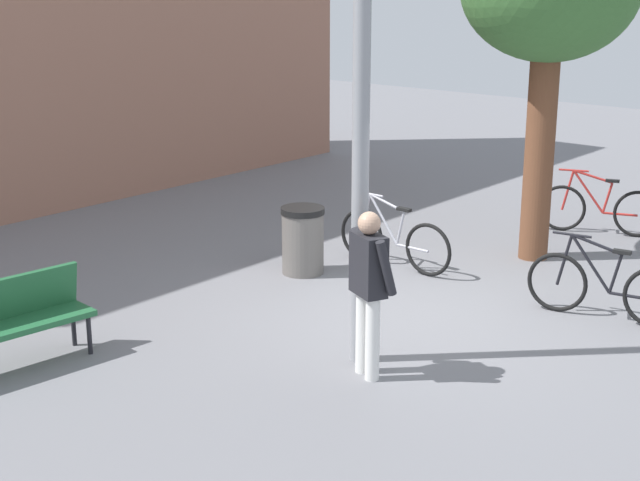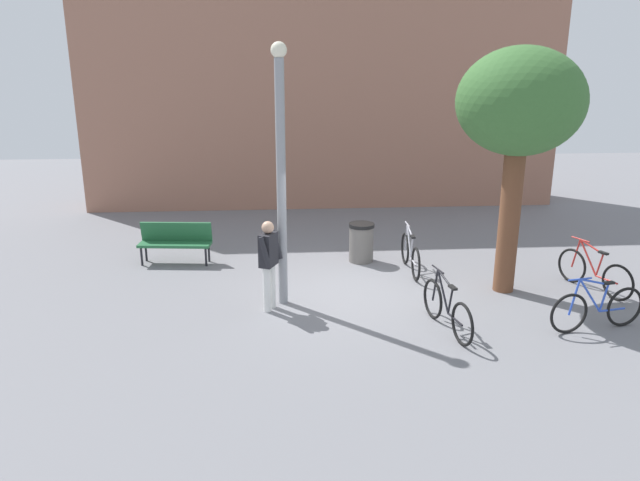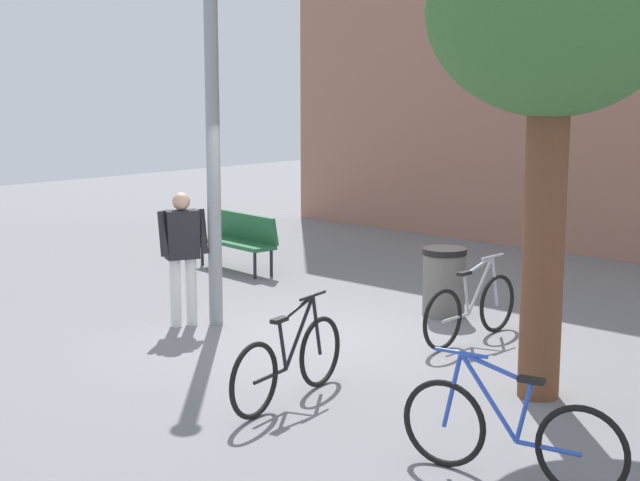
# 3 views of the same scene
# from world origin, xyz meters

# --- Properties ---
(ground_plane) EXTENTS (36.00, 36.00, 0.00)m
(ground_plane) POSITION_xyz_m (0.00, 0.00, 0.00)
(ground_plane) COLOR slate
(building_facade) EXTENTS (14.40, 2.00, 7.79)m
(building_facade) POSITION_xyz_m (0.00, 8.16, 3.90)
(building_facade) COLOR #9E6B56
(building_facade) RESTS_ON ground_plane
(lamppost) EXTENTS (0.28, 0.28, 4.69)m
(lamppost) POSITION_xyz_m (-1.38, -0.32, 2.56)
(lamppost) COLOR gray
(lamppost) RESTS_ON ground_plane
(person_by_lamppost) EXTENTS (0.45, 0.63, 1.67)m
(person_by_lamppost) POSITION_xyz_m (-1.63, -0.63, 0.97)
(person_by_lamppost) COLOR white
(person_by_lamppost) RESTS_ON ground_plane
(park_bench) EXTENTS (1.64, 0.64, 0.92)m
(park_bench) POSITION_xyz_m (-3.76, 2.23, 0.55)
(park_bench) COLOR #236038
(park_bench) RESTS_ON ground_plane
(plaza_tree) EXTENTS (2.32, 2.32, 4.66)m
(plaza_tree) POSITION_xyz_m (2.99, 0.01, 3.58)
(plaza_tree) COLOR brown
(plaza_tree) RESTS_ON ground_plane
(bicycle_black) EXTENTS (0.38, 1.79, 0.97)m
(bicycle_black) POSITION_xyz_m (1.34, -1.74, 0.38)
(bicycle_black) COLOR black
(bicycle_black) RESTS_ON ground_plane
(bicycle_blue) EXTENTS (1.79, 0.38, 0.97)m
(bicycle_blue) POSITION_xyz_m (3.86, -1.91, 0.38)
(bicycle_blue) COLOR black
(bicycle_blue) RESTS_ON ground_plane
(bicycle_silver) EXTENTS (0.08, 1.81, 0.97)m
(bicycle_silver) POSITION_xyz_m (1.37, 1.24, 0.38)
(bicycle_silver) COLOR black
(bicycle_silver) RESTS_ON ground_plane
(trash_bin) EXTENTS (0.58, 0.58, 0.89)m
(trash_bin) POSITION_xyz_m (0.42, 2.01, 0.45)
(trash_bin) COLOR #66605B
(trash_bin) RESTS_ON ground_plane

